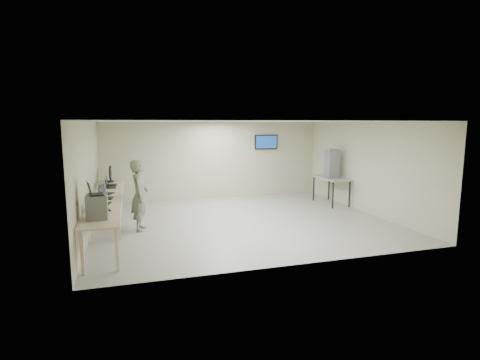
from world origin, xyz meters
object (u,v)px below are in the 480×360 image
object	(u,v)px
workbench	(107,200)
soldier	(140,195)
side_table	(331,180)
equipment_box	(97,207)

from	to	relation	value
workbench	soldier	world-z (taller)	soldier
workbench	side_table	distance (m)	7.31
equipment_box	soldier	distance (m)	2.31
equipment_box	soldier	world-z (taller)	soldier
equipment_box	side_table	world-z (taller)	equipment_box
equipment_box	side_table	bearing A→B (deg)	25.16
equipment_box	side_table	xyz separation A→B (m)	(7.25, 3.59, -0.29)
workbench	soldier	size ratio (longest dim) A/B	3.27
soldier	side_table	bearing A→B (deg)	-70.33
workbench	equipment_box	bearing A→B (deg)	-91.60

